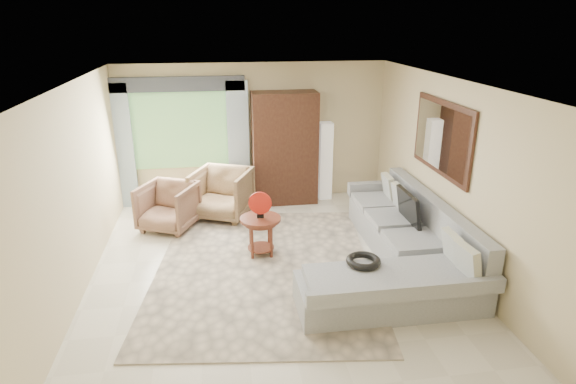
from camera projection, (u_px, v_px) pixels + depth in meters
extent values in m
plane|color=silver|center=(274.00, 271.00, 6.75)|extent=(6.00, 6.00, 0.00)
cube|color=#C3B19A|center=(264.00, 268.00, 6.84)|extent=(3.49, 4.35, 0.02)
cube|color=#A7AAB0|center=(398.00, 234.00, 7.44)|extent=(0.90, 2.40, 0.40)
cube|color=#A7AAB0|center=(391.00, 293.00, 5.85)|extent=(2.30, 0.80, 0.40)
cube|color=#A7AAB0|center=(434.00, 216.00, 6.96)|extent=(0.20, 3.20, 0.50)
cube|color=#A7AAB0|center=(373.00, 188.00, 8.52)|extent=(0.90, 0.16, 0.22)
cube|color=#A7AAB0|center=(407.00, 292.00, 5.33)|extent=(2.30, 0.10, 0.18)
cube|color=black|center=(409.00, 207.00, 7.10)|extent=(0.14, 0.74, 0.48)
torus|color=black|center=(363.00, 261.00, 5.90)|extent=(0.43, 0.43, 0.09)
cylinder|color=#4F2115|center=(260.00, 219.00, 7.04)|extent=(0.60, 0.60, 0.04)
cylinder|color=#4F2115|center=(261.00, 238.00, 7.14)|extent=(0.40, 0.40, 0.54)
cylinder|color=red|center=(260.00, 203.00, 6.95)|extent=(0.34, 0.10, 0.34)
imported|color=brown|center=(168.00, 207.00, 8.02)|extent=(1.12, 1.13, 0.78)
imported|color=#967851|center=(222.00, 194.00, 8.48)|extent=(1.23, 1.24, 0.87)
imported|color=#999999|center=(147.00, 199.00, 8.71)|extent=(0.52, 0.47, 0.51)
cube|color=black|center=(285.00, 148.00, 9.00)|extent=(1.20, 0.55, 2.10)
cube|color=silver|center=(325.00, 161.00, 9.27)|extent=(0.24, 0.24, 1.50)
cube|color=#669E59|center=(180.00, 131.00, 8.84)|extent=(1.80, 0.04, 1.40)
cube|color=#9EB7CC|center=(122.00, 147.00, 8.69)|extent=(0.40, 0.08, 2.30)
cube|color=#9EB7CC|center=(238.00, 143.00, 8.99)|extent=(0.40, 0.08, 2.30)
cube|color=#1E232D|center=(177.00, 84.00, 8.48)|extent=(2.40, 0.12, 0.26)
cube|color=black|center=(442.00, 138.00, 6.83)|extent=(0.04, 1.70, 1.05)
cube|color=white|center=(440.00, 138.00, 6.83)|extent=(0.02, 1.54, 0.90)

